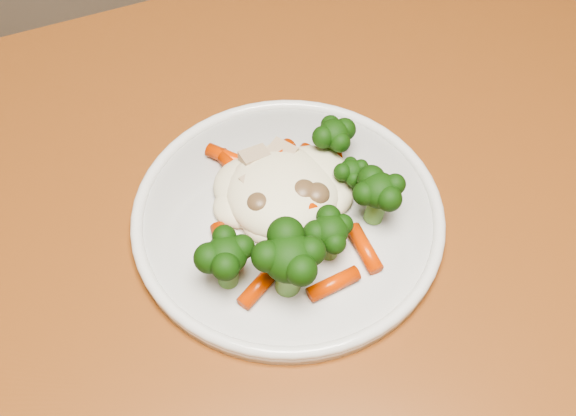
# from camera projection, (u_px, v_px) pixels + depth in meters

# --- Properties ---
(dining_table) EXTENTS (1.24, 0.89, 0.75)m
(dining_table) POSITION_uv_depth(u_px,v_px,m) (355.00, 339.00, 0.64)
(dining_table) COLOR brown
(dining_table) RESTS_ON ground
(plate) EXTENTS (0.25, 0.25, 0.01)m
(plate) POSITION_uv_depth(u_px,v_px,m) (288.00, 218.00, 0.58)
(plate) COLOR white
(plate) RESTS_ON dining_table
(meal) EXTENTS (0.17, 0.18, 0.05)m
(meal) POSITION_uv_depth(u_px,v_px,m) (295.00, 210.00, 0.55)
(meal) COLOR #FAEFC8
(meal) RESTS_ON plate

